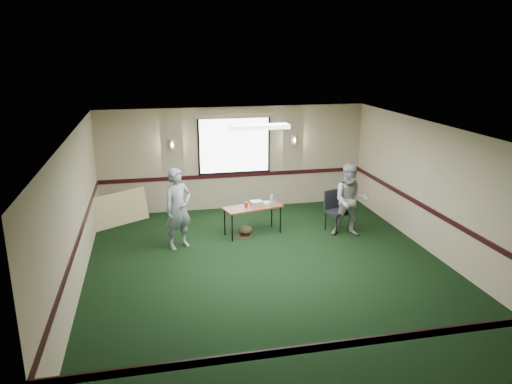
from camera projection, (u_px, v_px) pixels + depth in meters
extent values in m
plane|color=black|center=(270.00, 269.00, 9.71)|extent=(8.00, 8.00, 0.00)
plane|color=tan|center=(234.00, 158.00, 13.09)|extent=(7.00, 0.00, 7.00)
plane|color=tan|center=(356.00, 308.00, 5.58)|extent=(7.00, 0.00, 7.00)
plane|color=tan|center=(74.00, 216.00, 8.63)|extent=(0.00, 8.00, 8.00)
plane|color=tan|center=(439.00, 192.00, 10.05)|extent=(0.00, 8.00, 8.00)
plane|color=silver|center=(271.00, 132.00, 8.96)|extent=(8.00, 8.00, 0.00)
cube|color=black|center=(235.00, 175.00, 13.20)|extent=(7.00, 0.03, 0.10)
cube|color=black|center=(353.00, 343.00, 5.72)|extent=(7.00, 0.03, 0.10)
cube|color=black|center=(78.00, 240.00, 8.75)|extent=(0.03, 8.00, 0.10)
cube|color=black|center=(436.00, 213.00, 10.17)|extent=(0.03, 8.00, 0.10)
cube|color=black|center=(234.00, 145.00, 12.97)|extent=(1.90, 0.01, 1.50)
cube|color=white|center=(234.00, 146.00, 12.96)|extent=(1.80, 0.02, 1.40)
cube|color=tan|center=(234.00, 116.00, 12.75)|extent=(2.05, 0.08, 0.10)
cylinder|color=silver|center=(172.00, 144.00, 12.58)|extent=(0.16, 0.16, 0.25)
cylinder|color=silver|center=(294.00, 140.00, 13.23)|extent=(0.16, 0.16, 0.25)
cube|color=white|center=(259.00, 127.00, 9.91)|extent=(1.20, 0.32, 0.08)
cube|color=#562818|center=(253.00, 207.00, 11.38)|extent=(1.42, 0.85, 0.04)
cylinder|color=black|center=(232.00, 228.00, 11.03)|extent=(0.03, 0.03, 0.63)
cylinder|color=black|center=(280.00, 220.00, 11.55)|extent=(0.03, 0.03, 0.63)
cylinder|color=black|center=(225.00, 222.00, 11.39)|extent=(0.03, 0.03, 0.63)
cylinder|color=black|center=(272.00, 214.00, 11.92)|extent=(0.03, 0.03, 0.63)
cube|color=#9C9AA3|center=(256.00, 203.00, 11.48)|extent=(0.30, 0.26, 0.09)
cube|color=white|center=(265.00, 203.00, 11.55)|extent=(0.21, 0.18, 0.05)
cylinder|color=red|center=(246.00, 205.00, 11.30)|extent=(0.08, 0.08, 0.12)
cylinder|color=#7EAACF|center=(272.00, 200.00, 11.50)|extent=(0.07, 0.07, 0.22)
ellipsoid|color=#433C26|center=(246.00, 230.00, 11.50)|extent=(0.35, 0.30, 0.22)
torus|color=red|center=(245.00, 236.00, 11.41)|extent=(0.43, 0.43, 0.02)
cube|color=tan|center=(118.00, 209.00, 12.05)|extent=(1.44, 1.04, 0.80)
cube|color=black|center=(338.00, 212.00, 11.63)|extent=(0.58, 0.58, 0.06)
cube|color=black|center=(332.00, 199.00, 11.75)|extent=(0.45, 0.19, 0.46)
cylinder|color=black|center=(336.00, 226.00, 11.44)|extent=(0.03, 0.03, 0.43)
cylinder|color=black|center=(349.00, 223.00, 11.63)|extent=(0.03, 0.03, 0.43)
cylinder|color=black|center=(326.00, 221.00, 11.77)|extent=(0.03, 0.03, 0.43)
cylinder|color=black|center=(339.00, 218.00, 11.96)|extent=(0.03, 0.03, 0.43)
imported|color=#3D6288|center=(178.00, 209.00, 10.55)|extent=(0.76, 0.68, 1.75)
imported|color=#769CB8|center=(351.00, 200.00, 11.25)|extent=(0.95, 0.82, 1.67)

